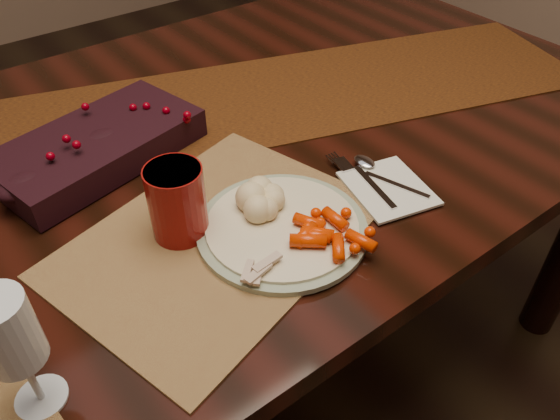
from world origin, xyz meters
TOP-DOWN VIEW (x-y plane):
  - floor at (0.00, 0.00)m, footprint 5.00×5.00m
  - dining_table at (0.00, 0.00)m, footprint 1.80×1.00m
  - table_runner at (0.05, 0.09)m, footprint 1.68×0.83m
  - centerpiece at (-0.16, 0.05)m, footprint 0.38×0.25m
  - placemat_main at (-0.11, -0.24)m, footprint 0.52×0.44m
  - dinner_plate at (-0.02, -0.29)m, footprint 0.30×0.30m
  - baby_carrots at (-0.01, -0.36)m, footprint 0.14×0.13m
  - mashed_potatoes at (-0.02, -0.24)m, footprint 0.09×0.08m
  - turkey_shreds at (-0.10, -0.34)m, footprint 0.08×0.07m
  - napkin at (0.17, -0.32)m, footprint 0.15×0.16m
  - fork at (0.15, -0.28)m, footprint 0.06×0.15m
  - spoon at (0.19, -0.30)m, footprint 0.07×0.14m
  - red_cup at (-0.14, -0.20)m, footprint 0.08×0.08m
  - wine_glass at (-0.40, -0.34)m, footprint 0.08×0.08m

SIDE VIEW (x-z plane):
  - floor at x=0.00m, z-range 0.00..0.00m
  - dining_table at x=0.00m, z-range 0.00..0.75m
  - table_runner at x=0.05m, z-range 0.75..0.75m
  - placemat_main at x=-0.11m, z-range 0.75..0.75m
  - napkin at x=0.17m, z-range 0.75..0.76m
  - fork at x=0.15m, z-range 0.76..0.76m
  - spoon at x=0.19m, z-range 0.76..0.76m
  - dinner_plate at x=-0.02m, z-range 0.75..0.77m
  - turkey_shreds at x=-0.10m, z-range 0.77..0.78m
  - baby_carrots at x=-0.01m, z-range 0.77..0.79m
  - centerpiece at x=-0.16m, z-range 0.75..0.82m
  - mashed_potatoes at x=-0.02m, z-range 0.77..0.81m
  - red_cup at x=-0.14m, z-range 0.75..0.87m
  - wine_glass at x=-0.40m, z-range 0.75..0.92m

